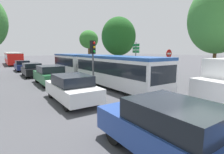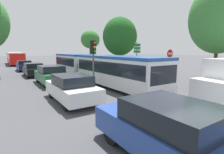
# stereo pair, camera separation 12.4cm
# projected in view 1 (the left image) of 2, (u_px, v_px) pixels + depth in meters

# --- Properties ---
(ground_plane) EXTENTS (200.00, 200.00, 0.00)m
(ground_plane) POSITION_uv_depth(u_px,v_px,m) (214.00, 138.00, 5.45)
(ground_plane) COLOR #47474C
(articulated_bus) EXTENTS (2.51, 15.77, 2.34)m
(articulated_bus) POSITION_uv_depth(u_px,v_px,m) (94.00, 66.00, 15.68)
(articulated_bus) COLOR silver
(articulated_bus) RESTS_ON ground
(city_bus_rear) EXTENTS (2.70, 11.18, 2.39)m
(city_bus_rear) POSITION_uv_depth(u_px,v_px,m) (13.00, 57.00, 34.28)
(city_bus_rear) COLOR red
(city_bus_rear) RESTS_ON ground
(queued_car_blue) EXTENTS (1.90, 4.34, 1.50)m
(queued_car_blue) POSITION_uv_depth(u_px,v_px,m) (172.00, 131.00, 4.31)
(queued_car_blue) COLOR #284799
(queued_car_blue) RESTS_ON ground
(queued_car_white) EXTENTS (1.85, 4.21, 1.45)m
(queued_car_white) POSITION_uv_depth(u_px,v_px,m) (72.00, 88.00, 9.33)
(queued_car_white) COLOR white
(queued_car_white) RESTS_ON ground
(queued_car_green) EXTENTS (1.93, 4.41, 1.52)m
(queued_car_green) POSITION_uv_depth(u_px,v_px,m) (50.00, 75.00, 14.21)
(queued_car_green) COLOR #236638
(queued_car_green) RESTS_ON ground
(queued_car_black) EXTENTS (1.79, 4.09, 1.41)m
(queued_car_black) POSITION_uv_depth(u_px,v_px,m) (32.00, 70.00, 18.64)
(queued_car_black) COLOR black
(queued_car_black) RESTS_ON ground
(queued_car_navy) EXTENTS (1.78, 4.06, 1.40)m
(queued_car_navy) POSITION_uv_depth(u_px,v_px,m) (22.00, 66.00, 23.57)
(queued_car_navy) COLOR navy
(queued_car_navy) RESTS_ON ground
(traffic_light) EXTENTS (0.37, 0.39, 3.40)m
(traffic_light) POSITION_uv_depth(u_px,v_px,m) (93.00, 54.00, 12.01)
(traffic_light) COLOR #56595E
(traffic_light) RESTS_ON ground
(no_entry_sign) EXTENTS (0.70, 0.08, 2.82)m
(no_entry_sign) POSITION_uv_depth(u_px,v_px,m) (169.00, 61.00, 14.83)
(no_entry_sign) COLOR #56595E
(no_entry_sign) RESTS_ON ground
(direction_sign_post) EXTENTS (0.39, 1.37, 3.60)m
(direction_sign_post) POSITION_uv_depth(u_px,v_px,m) (136.00, 52.00, 18.84)
(direction_sign_post) COLOR #56595E
(direction_sign_post) RESTS_ON ground
(tree_right_near) EXTENTS (4.10, 4.10, 7.54)m
(tree_right_near) POSITION_uv_depth(u_px,v_px,m) (216.00, 20.00, 12.61)
(tree_right_near) COLOR #51381E
(tree_right_near) RESTS_ON ground
(tree_right_mid) EXTENTS (4.31, 4.31, 6.90)m
(tree_right_mid) POSITION_uv_depth(u_px,v_px,m) (118.00, 37.00, 22.04)
(tree_right_mid) COLOR #51381E
(tree_right_mid) RESTS_ON ground
(tree_right_far) EXTENTS (3.21, 3.21, 6.17)m
(tree_right_far) POSITION_uv_depth(u_px,v_px,m) (89.00, 40.00, 29.86)
(tree_right_far) COLOR #51381E
(tree_right_far) RESTS_ON ground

